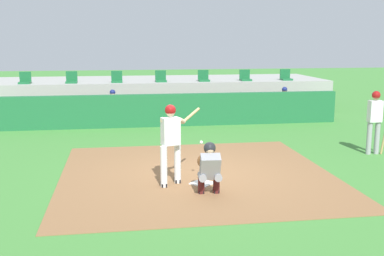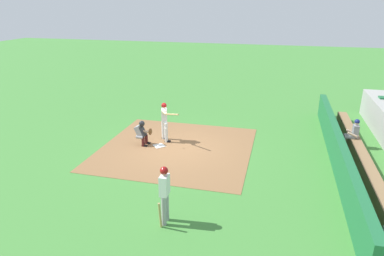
% 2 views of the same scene
% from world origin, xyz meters
% --- Properties ---
extents(ground_plane, '(80.00, 80.00, 0.00)m').
position_xyz_m(ground_plane, '(0.00, 0.00, 0.00)').
color(ground_plane, '#428438').
extents(dirt_infield, '(6.40, 6.40, 0.01)m').
position_xyz_m(dirt_infield, '(0.00, 0.00, 0.01)').
color(dirt_infield, olive).
rests_on(dirt_infield, ground).
extents(home_plate, '(0.62, 0.62, 0.02)m').
position_xyz_m(home_plate, '(0.00, -0.80, 0.02)').
color(home_plate, white).
rests_on(home_plate, dirt_infield).
extents(batter_at_plate, '(1.04, 1.11, 1.80)m').
position_xyz_m(batter_at_plate, '(-0.68, -0.74, 1.04)').
color(batter_at_plate, silver).
rests_on(batter_at_plate, ground).
extents(catcher_crouched, '(0.50, 1.47, 1.13)m').
position_xyz_m(catcher_crouched, '(0.01, -1.55, 0.61)').
color(catcher_crouched, gray).
rests_on(catcher_crouched, ground).
extents(on_deck_batter, '(0.58, 0.23, 1.79)m').
position_xyz_m(on_deck_batter, '(5.25, 1.26, 1.02)').
color(on_deck_batter, '#99999E').
rests_on(on_deck_batter, ground).
extents(dugout_wall, '(13.00, 0.30, 1.20)m').
position_xyz_m(dugout_wall, '(0.00, 6.50, 0.60)').
color(dugout_wall, '#1E6638').
rests_on(dugout_wall, ground).
extents(dugout_bench, '(11.80, 0.44, 0.45)m').
position_xyz_m(dugout_bench, '(0.00, 7.50, 0.23)').
color(dugout_bench, olive).
rests_on(dugout_bench, ground).
extents(dugout_player_0, '(0.49, 0.70, 1.30)m').
position_xyz_m(dugout_player_0, '(-2.03, 7.34, 0.67)').
color(dugout_player_0, '#939399').
rests_on(dugout_player_0, ground).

